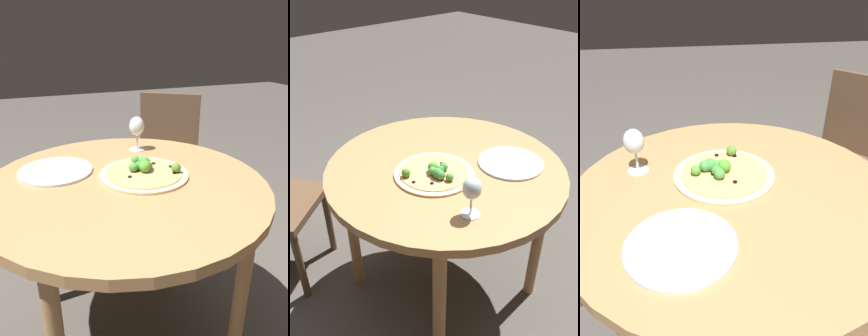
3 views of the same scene
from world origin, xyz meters
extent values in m
plane|color=#4C4742|center=(0.00, 0.00, 0.00)|extent=(12.00, 12.00, 0.00)
cylinder|color=#A87A4C|center=(0.00, 0.00, 0.72)|extent=(1.00, 1.00, 0.04)
cylinder|color=#A87A4C|center=(-0.31, -0.31, 0.35)|extent=(0.05, 0.05, 0.70)
cylinder|color=#A87A4C|center=(0.31, -0.31, 0.35)|extent=(0.05, 0.05, 0.70)
cylinder|color=#A87A4C|center=(-0.31, 0.31, 0.35)|extent=(0.05, 0.05, 0.70)
cylinder|color=#A87A4C|center=(0.31, 0.31, 0.35)|extent=(0.05, 0.05, 0.70)
cylinder|color=brown|center=(0.56, -0.41, 0.21)|extent=(0.04, 0.04, 0.41)
cylinder|color=brown|center=(0.29, -0.63, 0.21)|extent=(0.04, 0.04, 0.41)
cylinder|color=#DBBC89|center=(0.08, 0.02, 0.74)|extent=(0.33, 0.33, 0.01)
cylinder|color=tan|center=(0.08, 0.02, 0.75)|extent=(0.28, 0.28, 0.00)
sphere|color=#4F9642|center=(0.10, 0.03, 0.77)|extent=(0.03, 0.03, 0.03)
sphere|color=#3C8439|center=(0.07, 0.05, 0.77)|extent=(0.03, 0.03, 0.03)
sphere|color=#50862F|center=(0.19, -0.03, 0.77)|extent=(0.04, 0.04, 0.04)
sphere|color=#438E44|center=(0.10, 0.08, 0.77)|extent=(0.04, 0.04, 0.04)
sphere|color=#51992D|center=(0.08, 0.02, 0.77)|extent=(0.04, 0.04, 0.04)
sphere|color=#4E8E36|center=(0.08, 0.11, 0.77)|extent=(0.03, 0.03, 0.03)
sphere|color=#47953F|center=(0.05, 0.04, 0.77)|extent=(0.03, 0.03, 0.03)
sphere|color=#408A3D|center=(0.10, 0.06, 0.77)|extent=(0.04, 0.04, 0.04)
cylinder|color=black|center=(0.02, -0.01, 0.75)|extent=(0.01, 0.01, 0.00)
cylinder|color=black|center=(0.18, -0.03, 0.75)|extent=(0.01, 0.01, 0.00)
cylinder|color=black|center=(0.05, 0.04, 0.75)|extent=(0.01, 0.01, 0.00)
cylinder|color=black|center=(0.09, 0.05, 0.75)|extent=(0.01, 0.01, 0.00)
cylinder|color=black|center=(0.04, 0.03, 0.75)|extent=(0.01, 0.01, 0.00)
cylinder|color=black|center=(0.19, 0.03, 0.75)|extent=(0.01, 0.01, 0.00)
cylinder|color=black|center=(0.14, 0.08, 0.75)|extent=(0.01, 0.01, 0.00)
cylinder|color=black|center=(0.07, 0.05, 0.75)|extent=(0.01, 0.01, 0.00)
cylinder|color=silver|center=(0.15, 0.29, 0.74)|extent=(0.07, 0.07, 0.00)
cylinder|color=silver|center=(0.15, 0.29, 0.77)|extent=(0.01, 0.01, 0.06)
ellipsoid|color=silver|center=(0.15, 0.29, 0.85)|extent=(0.07, 0.07, 0.08)
cylinder|color=silver|center=(-0.22, 0.17, 0.74)|extent=(0.27, 0.27, 0.01)
camera|label=1|loc=(-0.32, -1.00, 1.23)|focal=35.00mm
camera|label=2|loc=(0.92, 0.97, 1.56)|focal=40.00mm
camera|label=3|loc=(-0.80, 0.16, 1.31)|focal=35.00mm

